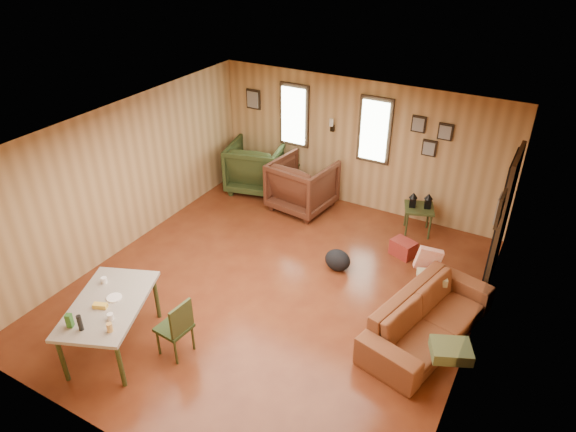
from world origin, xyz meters
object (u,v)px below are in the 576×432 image
at_px(recliner_brown, 303,183).
at_px(recliner_green, 257,164).
at_px(end_table, 283,171).
at_px(dining_table, 108,307).
at_px(sofa, 430,312).
at_px(side_table, 420,206).

relative_size(recliner_brown, recliner_green, 0.98).
xyz_separation_m(end_table, dining_table, (0.31, -4.88, 0.26)).
bearing_deg(recliner_green, dining_table, 85.53).
bearing_deg(dining_table, recliner_green, 77.39).
height_order(sofa, recliner_brown, recliner_brown).
bearing_deg(recliner_brown, end_table, -28.81).
bearing_deg(recliner_green, recliner_brown, 153.52).
relative_size(recliner_brown, end_table, 1.52).
xyz_separation_m(recliner_green, side_table, (3.31, -0.06, -0.01)).
xyz_separation_m(recliner_green, dining_table, (0.77, -4.63, 0.11)).
relative_size(recliner_green, side_table, 1.39).
distance_m(sofa, recliner_brown, 3.77).
bearing_deg(side_table, recliner_green, 179.02).
distance_m(sofa, side_table, 2.61).
bearing_deg(recliner_brown, side_table, -167.79).
distance_m(recliner_green, end_table, 0.54).
distance_m(recliner_brown, dining_table, 4.39).
bearing_deg(recliner_brown, sofa, 150.18).
height_order(sofa, recliner_green, recliner_green).
relative_size(end_table, dining_table, 0.43).
height_order(recliner_brown, recliner_green, recliner_green).
relative_size(sofa, dining_table, 1.32).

